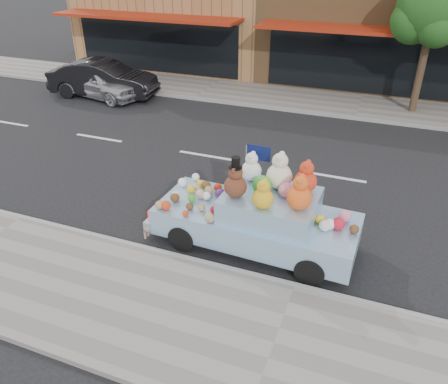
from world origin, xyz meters
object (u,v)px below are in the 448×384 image
at_px(car_dark, 103,79).
at_px(art_car, 258,215).
at_px(street_tree, 434,13).
at_px(car_silver, 100,81).

distance_m(car_dark, art_car, 12.34).
xyz_separation_m(street_tree, car_silver, (-12.62, -2.63, -3.00)).
height_order(street_tree, car_dark, street_tree).
bearing_deg(street_tree, car_silver, -168.25).
relative_size(car_dark, art_car, 1.01).
xyz_separation_m(car_silver, art_car, (9.49, -7.81, 0.10)).
bearing_deg(car_dark, car_silver, 149.56).
bearing_deg(art_car, street_tree, 75.27).
bearing_deg(car_silver, car_dark, -11.27).
distance_m(street_tree, car_dark, 13.12).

